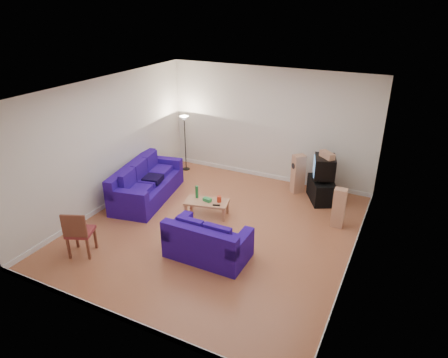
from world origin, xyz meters
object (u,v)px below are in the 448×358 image
at_px(coffee_table, 207,203).
at_px(television, 324,167).
at_px(tv_stand, 321,190).
at_px(sofa_three_seat, 145,186).
at_px(sofa_loveseat, 207,244).

distance_m(coffee_table, television, 3.14).
bearing_deg(television, coffee_table, -64.31).
bearing_deg(coffee_table, tv_stand, 41.39).
bearing_deg(television, tv_stand, -39.36).
xyz_separation_m(coffee_table, tv_stand, (2.29, 2.02, -0.03)).
height_order(coffee_table, tv_stand, tv_stand).
distance_m(sofa_three_seat, television, 4.66).
xyz_separation_m(sofa_three_seat, coffee_table, (1.89, -0.09, -0.03)).
bearing_deg(television, sofa_three_seat, -80.91).
bearing_deg(tv_stand, coffee_table, -76.94).
xyz_separation_m(sofa_three_seat, tv_stand, (4.18, 1.93, -0.06)).
height_order(sofa_loveseat, television, television).
relative_size(sofa_loveseat, television, 2.06).
relative_size(sofa_three_seat, sofa_loveseat, 1.57).
distance_m(sofa_loveseat, coffee_table, 1.75).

